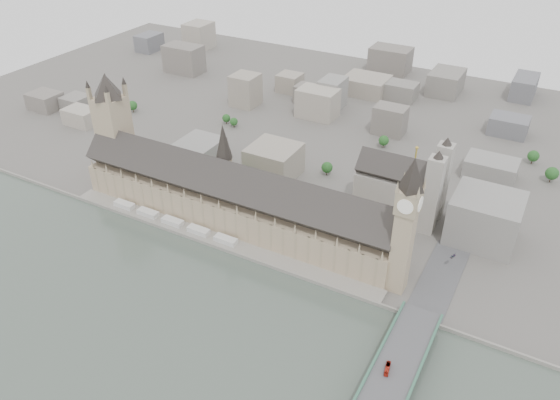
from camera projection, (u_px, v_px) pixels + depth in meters
The scene contains 14 objects.
ground at pixel (220, 235), 420.53m from camera, with size 900.00×900.00×0.00m, color #595651.
river_thames at pixel (52, 393), 298.95m from camera, with size 600.00×600.00×0.00m, color #3E4A41.
embankment_wall at pixel (209, 244), 408.66m from camera, with size 600.00×1.50×3.00m, color slate.
river_terrace at pixel (215, 239), 414.46m from camera, with size 270.00×15.00×2.00m, color slate.
terrace_tents at pixel (173, 221), 429.36m from camera, with size 118.00×7.00×4.00m.
palace_of_westminster at pixel (233, 199), 422.73m from camera, with size 265.00×40.73×55.44m.
elizabeth_tower at pixel (406, 217), 339.19m from camera, with size 17.00×17.00×107.50m.
victoria_tower at pixel (113, 125), 459.03m from camera, with size 30.00×30.00×100.00m.
central_tower at pixel (224, 152), 412.32m from camera, with size 13.00×13.00×48.00m.
westminster_abbey at pixel (402, 187), 432.12m from camera, with size 68.00×36.00×64.00m.
city_skyline_inland at pixel (346, 103), 590.75m from camera, with size 720.00×360.00×38.00m, color gray, non-canonical shape.
park_trees at pixel (249, 188), 464.71m from camera, with size 110.00×30.00×15.00m, color #184319, non-canonical shape.
red_bus_north at pixel (387, 369), 298.31m from camera, with size 2.31×9.87×2.75m, color red.
car_approach at pixel (453, 256), 381.66m from camera, with size 1.99×4.89×1.42m, color gray.
Camera 1 is at (203.20, -274.67, 250.98)m, focal length 35.00 mm.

